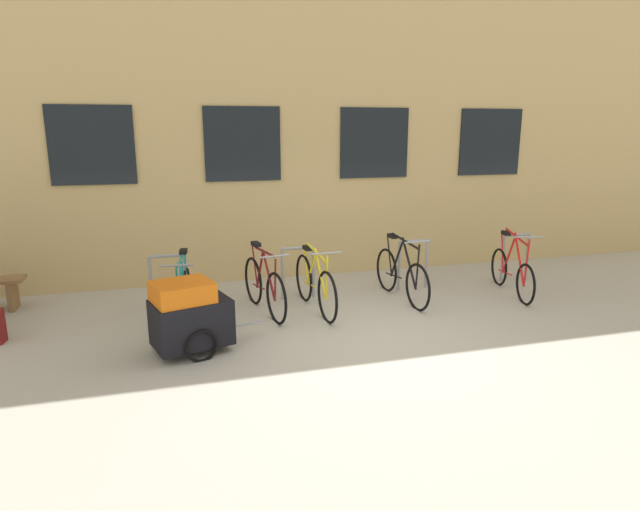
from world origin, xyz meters
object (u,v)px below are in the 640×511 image
(bicycle_red, at_px, (512,271))
(bicycle_yellow, at_px, (315,284))
(bicycle_black, at_px, (401,275))
(bicycle_maroon, at_px, (264,286))
(bike_trailer, at_px, (190,316))
(bicycle_teal, at_px, (183,296))

(bicycle_red, height_order, bicycle_yellow, bicycle_red)
(bicycle_red, relative_size, bicycle_black, 0.95)
(bicycle_maroon, xyz_separation_m, bike_trailer, (-1.12, -1.22, 0.07))
(bicycle_yellow, distance_m, bicycle_black, 1.47)
(bicycle_maroon, height_order, bike_trailer, bicycle_maroon)
(bicycle_maroon, distance_m, bicycle_black, 2.22)
(bicycle_yellow, distance_m, bicycle_maroon, 0.76)
(bicycle_black, bearing_deg, bicycle_teal, -178.01)
(bicycle_teal, height_order, bicycle_maroon, bicycle_maroon)
(bicycle_maroon, distance_m, bike_trailer, 1.65)
(bicycle_yellow, bearing_deg, bicycle_red, -1.10)
(bicycle_red, relative_size, bicycle_maroon, 1.00)
(bicycle_black, bearing_deg, bicycle_maroon, -179.13)
(bicycle_red, bearing_deg, bicycle_teal, 179.03)
(bicycle_teal, distance_m, bike_trailer, 1.14)
(bicycle_yellow, height_order, bike_trailer, bicycle_yellow)
(bicycle_red, height_order, bicycle_black, bicycle_red)
(bicycle_teal, relative_size, bicycle_maroon, 0.98)
(bicycle_yellow, xyz_separation_m, bicycle_black, (1.46, 0.14, -0.00))
(bicycle_maroon, bearing_deg, bicycle_black, 0.87)
(bicycle_red, bearing_deg, bicycle_maroon, 177.58)
(bicycle_maroon, xyz_separation_m, bicycle_black, (2.22, 0.03, -0.00))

